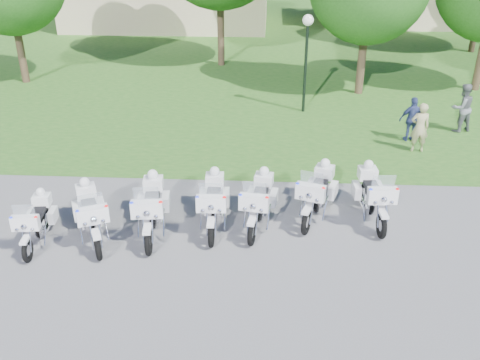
# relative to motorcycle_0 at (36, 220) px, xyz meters

# --- Properties ---
(ground) EXTENTS (100.00, 100.00, 0.00)m
(ground) POSITION_rel_motorcycle_0_xyz_m (4.41, 0.63, -0.59)
(ground) COLOR #5D5D63
(ground) RESTS_ON ground
(grass_lawn) EXTENTS (100.00, 48.00, 0.01)m
(grass_lawn) POSITION_rel_motorcycle_0_xyz_m (4.41, 27.63, -0.59)
(grass_lawn) COLOR #295E1D
(grass_lawn) RESTS_ON ground
(motorcycle_0) EXTENTS (0.83, 2.11, 1.42)m
(motorcycle_0) POSITION_rel_motorcycle_0_xyz_m (0.00, 0.00, 0.00)
(motorcycle_0) COLOR black
(motorcycle_0) RESTS_ON ground
(motorcycle_1) EXTENTS (1.42, 2.30, 1.65)m
(motorcycle_1) POSITION_rel_motorcycle_0_xyz_m (1.33, 0.24, 0.10)
(motorcycle_1) COLOR black
(motorcycle_1) RESTS_ON ground
(motorcycle_2) EXTENTS (1.00, 2.53, 1.70)m
(motorcycle_2) POSITION_rel_motorcycle_0_xyz_m (2.80, 0.62, 0.12)
(motorcycle_2) COLOR black
(motorcycle_2) RESTS_ON ground
(motorcycle_3) EXTENTS (0.85, 2.45, 1.64)m
(motorcycle_3) POSITION_rel_motorcycle_0_xyz_m (4.37, 1.03, 0.09)
(motorcycle_3) COLOR black
(motorcycle_3) RESTS_ON ground
(motorcycle_4) EXTENTS (1.02, 2.42, 1.63)m
(motorcycle_4) POSITION_rel_motorcycle_0_xyz_m (5.56, 1.13, 0.09)
(motorcycle_4) COLOR black
(motorcycle_4) RESTS_ON ground
(motorcycle_5) EXTENTS (1.31, 2.40, 1.67)m
(motorcycle_5) POSITION_rel_motorcycle_0_xyz_m (7.13, 1.70, 0.10)
(motorcycle_5) COLOR black
(motorcycle_5) RESTS_ON ground
(motorcycle_6) EXTENTS (0.91, 2.46, 1.65)m
(motorcycle_6) POSITION_rel_motorcycle_0_xyz_m (8.63, 1.67, 0.10)
(motorcycle_6) COLOR black
(motorcycle_6) RESTS_ON ground
(lamp_post) EXTENTS (0.44, 0.44, 3.95)m
(lamp_post) POSITION_rel_motorcycle_0_xyz_m (7.20, 10.21, 2.40)
(lamp_post) COLOR black
(lamp_post) RESTS_ON ground
(bystander_a) EXTENTS (0.65, 0.43, 1.75)m
(bystander_a) POSITION_rel_motorcycle_0_xyz_m (10.95, 6.27, 0.28)
(bystander_a) COLOR tan
(bystander_a) RESTS_ON ground
(bystander_b) EXTENTS (1.08, 0.96, 1.84)m
(bystander_b) POSITION_rel_motorcycle_0_xyz_m (12.99, 8.30, 0.33)
(bystander_b) COLOR slate
(bystander_b) RESTS_ON ground
(bystander_c) EXTENTS (1.01, 0.52, 1.64)m
(bystander_c) POSITION_rel_motorcycle_0_xyz_m (10.93, 7.23, 0.23)
(bystander_c) COLOR navy
(bystander_c) RESTS_ON ground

